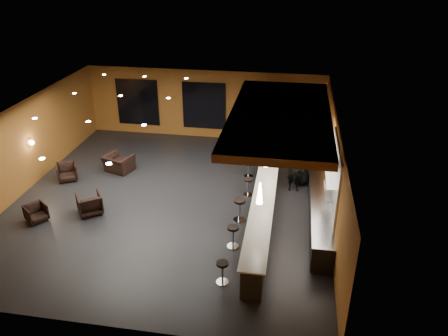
% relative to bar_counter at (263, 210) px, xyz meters
% --- Properties ---
extents(floor, '(12.00, 13.00, 0.10)m').
position_rel_bar_counter_xyz_m(floor, '(-3.65, 1.00, -0.55)').
color(floor, black).
rests_on(floor, ground).
extents(ceiling, '(12.00, 13.00, 0.10)m').
position_rel_bar_counter_xyz_m(ceiling, '(-3.65, 1.00, 3.05)').
color(ceiling, black).
extents(wall_back, '(12.00, 0.10, 3.50)m').
position_rel_bar_counter_xyz_m(wall_back, '(-3.65, 7.55, 1.25)').
color(wall_back, '#995C22').
rests_on(wall_back, floor).
extents(wall_front, '(12.00, 0.10, 3.50)m').
position_rel_bar_counter_xyz_m(wall_front, '(-3.65, -5.55, 1.25)').
color(wall_front, '#995C22').
rests_on(wall_front, floor).
extents(wall_left, '(0.10, 13.00, 3.50)m').
position_rel_bar_counter_xyz_m(wall_left, '(-9.70, 1.00, 1.25)').
color(wall_left, '#995C22').
rests_on(wall_left, floor).
extents(wall_right, '(0.10, 13.00, 3.50)m').
position_rel_bar_counter_xyz_m(wall_right, '(2.40, 1.00, 1.25)').
color(wall_right, '#995C22').
rests_on(wall_right, floor).
extents(wood_soffit, '(3.60, 8.00, 0.28)m').
position_rel_bar_counter_xyz_m(wood_soffit, '(0.35, 2.00, 2.86)').
color(wood_soffit, '#A1602F').
rests_on(wood_soffit, ceiling).
extents(window_left, '(2.20, 0.06, 2.40)m').
position_rel_bar_counter_xyz_m(window_left, '(-7.15, 7.44, 1.20)').
color(window_left, black).
rests_on(window_left, wall_back).
extents(window_center, '(2.20, 0.06, 2.40)m').
position_rel_bar_counter_xyz_m(window_center, '(-3.65, 7.44, 1.20)').
color(window_center, black).
rests_on(window_center, wall_back).
extents(window_right, '(2.20, 0.06, 2.40)m').
position_rel_bar_counter_xyz_m(window_right, '(-0.65, 7.44, 1.20)').
color(window_right, black).
rests_on(window_right, wall_back).
extents(tile_backsplash, '(0.06, 3.20, 2.40)m').
position_rel_bar_counter_xyz_m(tile_backsplash, '(2.31, 0.00, 1.50)').
color(tile_backsplash, white).
rests_on(tile_backsplash, wall_right).
extents(bar_counter, '(0.60, 8.00, 1.00)m').
position_rel_bar_counter_xyz_m(bar_counter, '(0.00, 0.00, 0.00)').
color(bar_counter, black).
rests_on(bar_counter, floor).
extents(bar_top, '(0.78, 8.10, 0.05)m').
position_rel_bar_counter_xyz_m(bar_top, '(0.00, 0.00, 0.52)').
color(bar_top, silver).
rests_on(bar_top, bar_counter).
extents(prep_counter, '(0.70, 6.00, 0.86)m').
position_rel_bar_counter_xyz_m(prep_counter, '(2.00, 0.50, -0.07)').
color(prep_counter, black).
rests_on(prep_counter, floor).
extents(prep_top, '(0.72, 6.00, 0.03)m').
position_rel_bar_counter_xyz_m(prep_top, '(2.00, 0.50, 0.39)').
color(prep_top, silver).
rests_on(prep_top, prep_counter).
extents(wall_shelf_lower, '(0.30, 1.50, 0.03)m').
position_rel_bar_counter_xyz_m(wall_shelf_lower, '(2.17, -0.20, 1.10)').
color(wall_shelf_lower, silver).
rests_on(wall_shelf_lower, wall_right).
extents(wall_shelf_upper, '(0.30, 1.50, 0.03)m').
position_rel_bar_counter_xyz_m(wall_shelf_upper, '(2.17, -0.20, 1.55)').
color(wall_shelf_upper, silver).
rests_on(wall_shelf_upper, wall_right).
extents(column, '(0.60, 0.60, 3.50)m').
position_rel_bar_counter_xyz_m(column, '(0.00, 4.60, 1.25)').
color(column, olive).
rests_on(column, floor).
extents(wall_sconce, '(0.22, 0.22, 0.22)m').
position_rel_bar_counter_xyz_m(wall_sconce, '(-9.53, 1.50, 1.30)').
color(wall_sconce, '#FFE5B2').
rests_on(wall_sconce, wall_left).
extents(pendant_0, '(0.20, 0.20, 0.70)m').
position_rel_bar_counter_xyz_m(pendant_0, '(0.00, -2.00, 1.85)').
color(pendant_0, white).
rests_on(pendant_0, wood_soffit).
extents(pendant_1, '(0.20, 0.20, 0.70)m').
position_rel_bar_counter_xyz_m(pendant_1, '(0.00, 0.50, 1.85)').
color(pendant_1, white).
rests_on(pendant_1, wood_soffit).
extents(pendant_2, '(0.20, 0.20, 0.70)m').
position_rel_bar_counter_xyz_m(pendant_2, '(0.00, 3.00, 1.85)').
color(pendant_2, white).
rests_on(pendant_2, wood_soffit).
extents(staff_a, '(0.66, 0.48, 1.70)m').
position_rel_bar_counter_xyz_m(staff_a, '(1.06, 2.54, 0.35)').
color(staff_a, black).
rests_on(staff_a, floor).
extents(staff_b, '(0.81, 0.63, 1.64)m').
position_rel_bar_counter_xyz_m(staff_b, '(1.47, 3.03, 0.32)').
color(staff_b, black).
rests_on(staff_b, floor).
extents(staff_c, '(0.83, 0.56, 1.64)m').
position_rel_bar_counter_xyz_m(staff_c, '(1.38, 3.09, 0.32)').
color(staff_c, black).
rests_on(staff_c, floor).
extents(armchair_a, '(0.97, 0.96, 0.64)m').
position_rel_bar_counter_xyz_m(armchair_a, '(-8.05, -1.20, -0.18)').
color(armchair_a, black).
rests_on(armchair_a, floor).
extents(armchair_b, '(1.19, 1.19, 0.79)m').
position_rel_bar_counter_xyz_m(armchair_b, '(-6.37, -0.40, -0.11)').
color(armchair_b, black).
rests_on(armchair_b, floor).
extents(armchair_c, '(1.08, 1.09, 0.74)m').
position_rel_bar_counter_xyz_m(armchair_c, '(-8.44, 1.89, -0.13)').
color(armchair_c, black).
rests_on(armchair_c, floor).
extents(armchair_d, '(1.41, 1.32, 0.75)m').
position_rel_bar_counter_xyz_m(armchair_d, '(-6.60, 3.02, -0.12)').
color(armchair_d, black).
rests_on(armchair_d, floor).
extents(bar_stool_0, '(0.37, 0.37, 0.74)m').
position_rel_bar_counter_xyz_m(bar_stool_0, '(-0.90, -3.36, -0.03)').
color(bar_stool_0, silver).
rests_on(bar_stool_0, floor).
extents(bar_stool_1, '(0.40, 0.40, 0.78)m').
position_rel_bar_counter_xyz_m(bar_stool_1, '(-0.84, -1.60, 0.00)').
color(bar_stool_1, silver).
rests_on(bar_stool_1, floor).
extents(bar_stool_2, '(0.44, 0.44, 0.87)m').
position_rel_bar_counter_xyz_m(bar_stool_2, '(-0.84, -0.02, 0.05)').
color(bar_stool_2, silver).
rests_on(bar_stool_2, floor).
extents(bar_stool_3, '(0.37, 0.37, 0.73)m').
position_rel_bar_counter_xyz_m(bar_stool_3, '(-0.73, 1.85, -0.03)').
color(bar_stool_3, silver).
rests_on(bar_stool_3, floor).
extents(bar_stool_4, '(0.38, 0.38, 0.76)m').
position_rel_bar_counter_xyz_m(bar_stool_4, '(-0.90, 3.41, -0.02)').
color(bar_stool_4, silver).
rests_on(bar_stool_4, floor).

